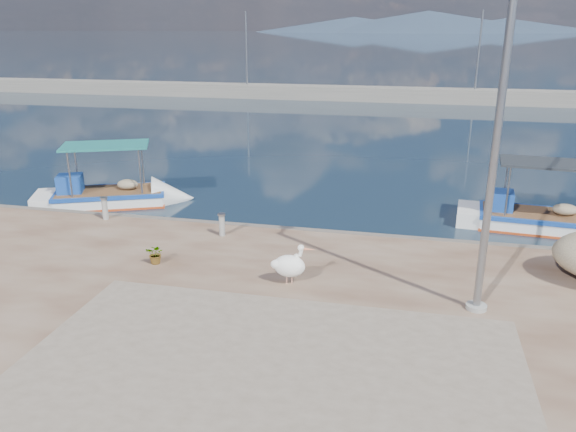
# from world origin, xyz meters

# --- Properties ---
(ground) EXTENTS (1400.00, 1400.00, 0.00)m
(ground) POSITION_xyz_m (0.00, 0.00, 0.00)
(ground) COLOR #162635
(ground) RESTS_ON ground
(quay_patch) EXTENTS (9.00, 7.00, 0.01)m
(quay_patch) POSITION_xyz_m (1.00, -3.00, 0.50)
(quay_patch) COLOR gray
(quay_patch) RESTS_ON quay
(breakwater) EXTENTS (120.00, 2.20, 7.50)m
(breakwater) POSITION_xyz_m (-0.00, 40.00, 0.60)
(breakwater) COLOR gray
(breakwater) RESTS_ON ground
(mountains) EXTENTS (370.00, 280.00, 22.00)m
(mountains) POSITION_xyz_m (4.39, 650.00, 9.51)
(mountains) COLOR #28384C
(mountains) RESTS_ON ground
(boat_left) EXTENTS (5.70, 3.79, 2.62)m
(boat_left) POSITION_xyz_m (-7.59, 7.42, 0.20)
(boat_left) COLOR white
(boat_left) RESTS_ON ground
(boat_right) EXTENTS (5.50, 2.23, 2.58)m
(boat_right) POSITION_xyz_m (7.41, 8.12, 0.20)
(boat_right) COLOR white
(boat_right) RESTS_ON ground
(pelican) EXTENTS (1.03, 0.60, 0.98)m
(pelican) POSITION_xyz_m (0.61, 1.28, 0.96)
(pelican) COLOR tan
(pelican) RESTS_ON quay
(lamp_post) EXTENTS (0.44, 0.96, 7.00)m
(lamp_post) POSITION_xyz_m (4.79, 0.96, 3.80)
(lamp_post) COLOR gray
(lamp_post) RESTS_ON quay
(bollard_near) EXTENTS (0.22, 0.22, 0.67)m
(bollard_near) POSITION_xyz_m (-1.99, 3.96, 0.87)
(bollard_near) COLOR gray
(bollard_near) RESTS_ON quay
(bollard_far) EXTENTS (0.24, 0.24, 0.72)m
(bollard_far) POSITION_xyz_m (-6.04, 4.54, 0.89)
(bollard_far) COLOR gray
(bollard_far) RESTS_ON quay
(potted_plant) EXTENTS (0.48, 0.42, 0.52)m
(potted_plant) POSITION_xyz_m (-2.97, 1.68, 0.76)
(potted_plant) COLOR #33722D
(potted_plant) RESTS_ON quay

